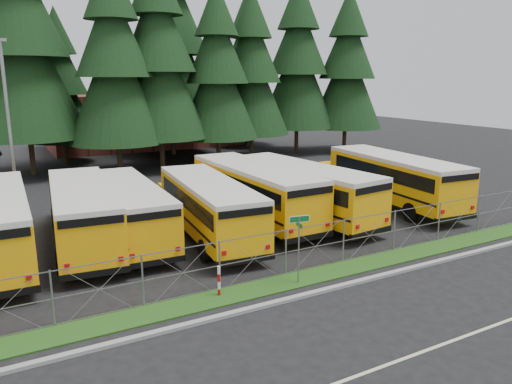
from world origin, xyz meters
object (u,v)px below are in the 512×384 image
(bus_4, at_px, (207,208))
(light_standard, at_px, (9,121))
(bus_3, at_px, (128,212))
(striped_bollard, at_px, (219,281))
(street_sign, at_px, (299,235))
(bus_5, at_px, (251,193))
(bus_east, at_px, (390,180))
(bus_6, at_px, (298,192))
(bus_2, at_px, (82,215))

(bus_4, xyz_separation_m, light_standard, (-8.10, 10.18, 4.00))
(bus_3, bearing_deg, striped_bollard, -79.20)
(bus_3, xyz_separation_m, street_sign, (4.41, -8.73, 0.57))
(bus_4, xyz_separation_m, bus_5, (3.36, 1.49, 0.11))
(bus_3, bearing_deg, bus_4, -19.77)
(bus_4, distance_m, bus_5, 3.68)
(bus_5, xyz_separation_m, light_standard, (-11.46, 8.69, 3.89))
(bus_4, height_order, light_standard, light_standard)
(bus_east, bearing_deg, street_sign, -142.74)
(light_standard, bearing_deg, bus_east, -25.39)
(bus_6, distance_m, striped_bollard, 11.19)
(bus_2, xyz_separation_m, bus_5, (9.15, -0.16, 0.08))
(bus_east, bearing_deg, bus_3, -179.15)
(bus_2, xyz_separation_m, bus_4, (5.79, -1.66, -0.03))
(striped_bollard, bearing_deg, street_sign, -8.03)
(bus_6, relative_size, bus_east, 0.98)
(bus_3, distance_m, striped_bollard, 8.40)
(bus_2, distance_m, bus_3, 2.14)
(striped_bollard, distance_m, light_standard, 18.50)
(bus_5, xyz_separation_m, bus_6, (2.58, -0.95, -0.02))
(bus_2, relative_size, street_sign, 4.16)
(bus_2, xyz_separation_m, striped_bollard, (3.30, -8.41, -0.93))
(bus_6, bearing_deg, light_standard, 139.24)
(bus_5, relative_size, striped_bollard, 10.26)
(striped_bollard, bearing_deg, bus_6, 40.93)
(bus_3, xyz_separation_m, striped_bollard, (1.16, -8.27, -0.87))
(light_standard, bearing_deg, bus_4, -51.48)
(bus_6, xyz_separation_m, striped_bollard, (-8.42, -7.30, -0.99))
(bus_6, bearing_deg, striped_bollard, -145.37)
(bus_3, distance_m, bus_6, 9.63)
(light_standard, bearing_deg, bus_6, -34.46)
(bus_4, relative_size, light_standard, 1.13)
(bus_4, relative_size, bus_east, 0.93)
(bus_east, xyz_separation_m, light_standard, (-20.82, 9.88, 3.88))
(bus_2, xyz_separation_m, bus_3, (2.14, -0.14, -0.07))
(bus_3, relative_size, striped_bollard, 9.32)
(bus_4, distance_m, light_standard, 13.61)
(bus_3, relative_size, street_sign, 3.98)
(bus_2, height_order, bus_east, bus_east)
(bus_2, distance_m, bus_east, 18.55)
(bus_6, relative_size, light_standard, 1.20)
(bus_east, distance_m, light_standard, 23.37)
(bus_east, height_order, light_standard, light_standard)
(bus_6, height_order, light_standard, light_standard)
(bus_2, bearing_deg, bus_6, 0.55)
(bus_3, height_order, bus_6, bus_6)
(bus_2, bearing_deg, bus_4, -10.03)
(bus_3, bearing_deg, street_sign, -60.39)
(bus_2, bearing_deg, bus_3, 2.12)
(bus_4, bearing_deg, street_sign, -78.15)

